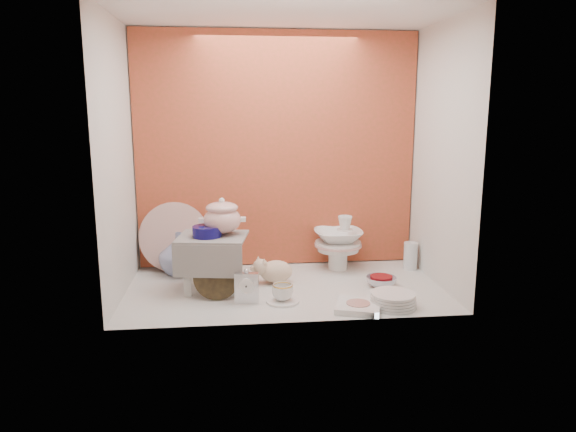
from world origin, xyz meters
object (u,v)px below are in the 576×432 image
at_px(gold_rim_teacup, 283,292).
at_px(dinner_plate_stack, 393,300).
at_px(crystal_bowl, 381,281).
at_px(blue_white_vase, 179,253).
at_px(porcelain_tower, 338,242).
at_px(mantel_clock, 247,286).
at_px(step_stool, 213,263).
at_px(plush_pig, 276,271).
at_px(soup_tureen, 222,216).
at_px(floral_platter, 174,237).

distance_m(gold_rim_teacup, dinner_plate_stack, 0.58).
relative_size(gold_rim_teacup, crystal_bowl, 0.64).
relative_size(dinner_plate_stack, crystal_bowl, 1.40).
distance_m(blue_white_vase, crystal_bowl, 1.25).
bearing_deg(porcelain_tower, crystal_bowl, -62.85).
height_order(blue_white_vase, mantel_clock, blue_white_vase).
height_order(step_stool, plush_pig, step_stool).
bearing_deg(blue_white_vase, crystal_bowl, -16.81).
relative_size(plush_pig, crystal_bowl, 1.41).
xyz_separation_m(plush_pig, porcelain_tower, (0.42, 0.24, 0.10)).
bearing_deg(gold_rim_teacup, blue_white_vase, 136.54).
xyz_separation_m(gold_rim_teacup, porcelain_tower, (0.41, 0.56, 0.12)).
relative_size(step_stool, crystal_bowl, 2.14).
distance_m(soup_tureen, plush_pig, 0.47).
distance_m(mantel_clock, crystal_bowl, 0.81).
bearing_deg(dinner_plate_stack, soup_tureen, 156.00).
xyz_separation_m(floral_platter, blue_white_vase, (0.04, -0.09, -0.09)).
xyz_separation_m(blue_white_vase, gold_rim_teacup, (0.59, -0.56, -0.08)).
bearing_deg(porcelain_tower, step_stool, -157.75).
xyz_separation_m(gold_rim_teacup, dinner_plate_stack, (0.57, -0.12, -0.02)).
bearing_deg(mantel_clock, crystal_bowl, 20.10).
bearing_deg(soup_tureen, gold_rim_teacup, -40.70).
bearing_deg(blue_white_vase, floral_platter, 112.52).
distance_m(blue_white_vase, gold_rim_teacup, 0.82).
height_order(floral_platter, dinner_plate_stack, floral_platter).
relative_size(blue_white_vase, dinner_plate_stack, 1.08).
bearing_deg(gold_rim_teacup, porcelain_tower, 53.74).
relative_size(mantel_clock, crystal_bowl, 1.05).
distance_m(plush_pig, crystal_bowl, 0.62).
xyz_separation_m(step_stool, floral_platter, (-0.25, 0.41, 0.06)).
bearing_deg(gold_rim_teacup, soup_tureen, 139.30).
bearing_deg(floral_platter, plush_pig, -27.77).
relative_size(soup_tureen, mantel_clock, 1.37).
distance_m(mantel_clock, gold_rim_teacup, 0.19).
relative_size(mantel_clock, plush_pig, 0.74).
relative_size(mantel_clock, gold_rim_teacup, 1.63).
distance_m(plush_pig, dinner_plate_stack, 0.73).
relative_size(blue_white_vase, crystal_bowl, 1.51).
bearing_deg(crystal_bowl, floral_platter, 160.03).
bearing_deg(soup_tureen, porcelain_tower, 21.78).
bearing_deg(dinner_plate_stack, plush_pig, 142.46).
height_order(crystal_bowl, porcelain_tower, porcelain_tower).
bearing_deg(step_stool, blue_white_vase, 133.23).
relative_size(gold_rim_teacup, porcelain_tower, 0.32).
bearing_deg(step_stool, soup_tureen, 36.80).
bearing_deg(floral_platter, dinner_plate_stack, -32.75).
relative_size(plush_pig, dinner_plate_stack, 1.01).
bearing_deg(crystal_bowl, soup_tureen, 175.63).
bearing_deg(plush_pig, mantel_clock, -105.48).
distance_m(gold_rim_teacup, porcelain_tower, 0.71).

